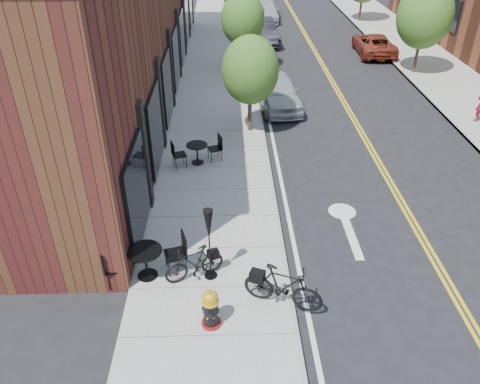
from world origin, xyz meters
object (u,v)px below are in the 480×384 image
object	(u,v)px
parked_car_c	(266,11)
parked_car_b	(261,31)
fire_hydrant	(211,309)
parked_car_a	(278,91)
parked_car_far	(374,44)
bistro_set_c	(197,151)
patio_umbrella	(209,230)
bicycle_right	(283,287)
bicycle_left	(194,263)
bistro_set_b	(146,259)

from	to	relation	value
parked_car_c	parked_car_b	bearing A→B (deg)	-92.60
parked_car_c	fire_hydrant	bearing A→B (deg)	-92.10
parked_car_a	parked_car_far	size ratio (longest dim) A/B	0.97
parked_car_a	parked_car_c	bearing A→B (deg)	81.21
bistro_set_c	patio_umbrella	size ratio (longest dim) A/B	0.88
parked_car_a	patio_umbrella	bearing A→B (deg)	-109.97
parked_car_a	parked_car_far	xyz separation A→B (m)	(6.60, 8.00, -0.11)
bicycle_right	patio_umbrella	bearing A→B (deg)	80.57
patio_umbrella	bicycle_left	bearing A→B (deg)	-175.43
bistro_set_c	parked_car_b	xyz separation A→B (m)	(3.40, 16.19, 0.15)
bicycle_right	parked_car_b	size ratio (longest dim) A/B	0.42
fire_hydrant	bistro_set_c	bearing A→B (deg)	116.07
bicycle_left	bicycle_right	size ratio (longest dim) A/B	0.82
parked_car_b	parked_car_c	xyz separation A→B (m)	(0.80, 6.27, -0.07)
bistro_set_c	parked_car_b	distance (m)	16.54
bicycle_right	bicycle_left	bearing A→B (deg)	86.31
bistro_set_b	parked_car_c	bearing A→B (deg)	63.29
patio_umbrella	parked_car_c	distance (m)	28.60
bicycle_right	bistro_set_c	size ratio (longest dim) A/B	1.05
fire_hydrant	parked_car_c	bearing A→B (deg)	104.36
fire_hydrant	bicycle_right	xyz separation A→B (m)	(1.65, 0.53, 0.09)
bicycle_left	parked_car_a	size ratio (longest dim) A/B	0.36
bistro_set_b	parked_car_a	world-z (taller)	parked_car_a
fire_hydrant	parked_car_b	distance (m)	23.82
fire_hydrant	parked_car_a	distance (m)	13.20
patio_umbrella	bicycle_right	bearing A→B (deg)	-31.32
fire_hydrant	parked_car_far	size ratio (longest dim) A/B	0.23
fire_hydrant	parked_car_b	world-z (taller)	parked_car_b
bistro_set_b	fire_hydrant	bearing A→B (deg)	-60.87
fire_hydrant	bicycle_left	xyz separation A→B (m)	(-0.44, 1.54, -0.02)
fire_hydrant	parked_car_far	world-z (taller)	parked_car_far
patio_umbrella	parked_car_b	distance (m)	22.28
parked_car_c	parked_car_far	xyz separation A→B (m)	(5.80, -9.02, -0.06)
bicycle_right	bistro_set_c	world-z (taller)	bicycle_right
fire_hydrant	bistro_set_c	xyz separation A→B (m)	(-0.65, 7.47, -0.01)
patio_umbrella	parked_car_a	bearing A→B (deg)	76.12
patio_umbrella	parked_car_c	xyz separation A→B (m)	(3.60, 28.35, -0.91)
bistro_set_c	parked_car_far	bearing A→B (deg)	34.39
fire_hydrant	patio_umbrella	size ratio (longest dim) A/B	0.50
bicycle_right	bistro_set_c	xyz separation A→B (m)	(-2.30, 6.94, -0.09)
fire_hydrant	parked_car_a	bearing A→B (deg)	99.08
bicycle_right	parked_car_c	xyz separation A→B (m)	(1.90, 29.39, -0.01)
bicycle_right	parked_car_b	distance (m)	23.15
bicycle_left	parked_car_b	bearing A→B (deg)	148.72
parked_car_c	parked_car_far	bearing A→B (deg)	-52.59
bicycle_left	parked_car_a	xyz separation A→B (m)	(3.19, 11.37, 0.14)
bistro_set_c	parked_car_c	xyz separation A→B (m)	(4.20, 22.45, 0.08)
bicycle_right	parked_car_b	world-z (taller)	parked_car_b
fire_hydrant	parked_car_far	xyz separation A→B (m)	(9.35, 20.90, 0.01)
bicycle_right	parked_car_far	distance (m)	21.77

